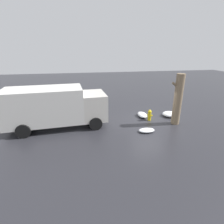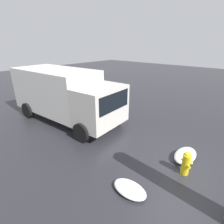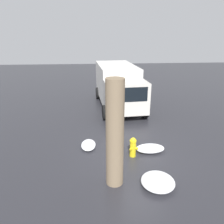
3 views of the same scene
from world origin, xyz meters
The scene contains 7 objects.
ground_plane centered at (0.00, 0.00, 0.00)m, with size 60.00×60.00×0.00m, color #28282D.
fire_hydrant centered at (0.00, 0.00, 0.44)m, with size 0.42×0.40×0.87m.
tree_trunk centered at (-1.67, 0.93, 1.87)m, with size 0.90×0.59×3.70m.
delivery_truck centered at (6.99, -0.10, 1.56)m, with size 6.94×3.17×2.83m.
snow_pile_by_hydrant centered at (0.28, -0.83, 0.16)m, with size 0.72×1.26×0.33m.
snow_pile_curbside centered at (-2.00, -0.52, 0.18)m, with size 1.18×1.15×0.37m.
snow_pile_by_tree centered at (0.94, 1.90, 0.11)m, with size 1.10×0.66×0.22m.
Camera 3 is at (-8.03, 1.54, 4.95)m, focal length 35.00 mm.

